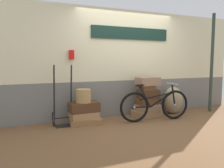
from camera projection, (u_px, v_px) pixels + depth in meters
ground at (142, 124)px, 4.81m from camera, size 8.47×5.20×0.06m
station_building at (126, 63)px, 5.45m from camera, size 6.47×0.74×2.56m
suitcase_0 at (85, 121)px, 4.70m from camera, size 0.70×0.48×0.12m
suitcase_1 at (84, 115)px, 4.68m from camera, size 0.61×0.40×0.13m
suitcase_2 at (84, 107)px, 4.68m from camera, size 0.64×0.39×0.21m
suitcase_3 at (147, 113)px, 5.32m from camera, size 0.70×0.43×0.16m
suitcase_4 at (148, 107)px, 5.26m from camera, size 0.60×0.37×0.14m
suitcase_5 at (147, 102)px, 5.26m from camera, size 0.50×0.31×0.15m
suitcase_6 at (148, 94)px, 5.26m from camera, size 0.53×0.35×0.20m
suitcase_7 at (148, 88)px, 5.22m from camera, size 0.34×0.21×0.11m
suitcase_8 at (148, 81)px, 5.20m from camera, size 0.57×0.36×0.19m
wicker_basket at (83, 96)px, 4.63m from camera, size 0.32×0.32×0.29m
luggage_trolley at (63, 112)px, 4.58m from camera, size 0.43×0.37×1.26m
burlap_sack at (173, 100)px, 5.62m from camera, size 0.50×0.43×0.68m
bicycle at (155, 105)px, 4.92m from camera, size 1.67×0.46×0.84m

